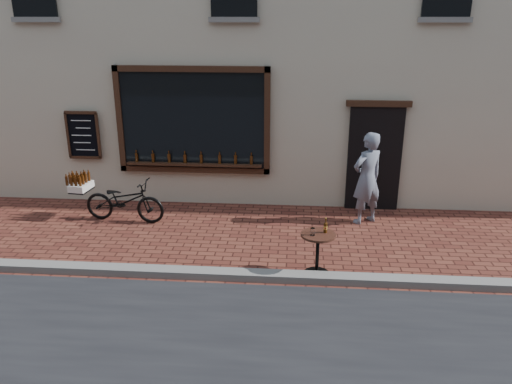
{
  "coord_description": "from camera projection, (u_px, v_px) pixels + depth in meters",
  "views": [
    {
      "loc": [
        0.25,
        -6.74,
        3.91
      ],
      "look_at": [
        -0.39,
        1.2,
        1.1
      ],
      "focal_mm": 35.0,
      "sensor_mm": 36.0,
      "label": 1
    }
  ],
  "objects": [
    {
      "name": "cargo_bicycle",
      "position": [
        123.0,
        200.0,
        9.96
      ],
      "size": [
        1.99,
        0.75,
        0.93
      ],
      "rotation": [
        0.0,
        0.0,
        1.46
      ],
      "color": "black",
      "rests_on": "ground"
    },
    {
      "name": "pedestrian",
      "position": [
        367.0,
        178.0,
        9.74
      ],
      "size": [
        0.8,
        0.74,
        1.84
      ],
      "primitive_type": "imported",
      "rotation": [
        0.0,
        0.0,
        3.73
      ],
      "color": "slate",
      "rests_on": "ground"
    },
    {
      "name": "ground",
      "position": [
        275.0,
        286.0,
        7.65
      ],
      "size": [
        90.0,
        90.0,
        0.0
      ],
      "primitive_type": "plane",
      "color": "#4E2119",
      "rests_on": "ground"
    },
    {
      "name": "bistro_table",
      "position": [
        318.0,
        245.0,
        7.84
      ],
      "size": [
        0.55,
        0.55,
        0.95
      ],
      "color": "black",
      "rests_on": "ground"
    },
    {
      "name": "kerb",
      "position": [
        276.0,
        276.0,
        7.82
      ],
      "size": [
        90.0,
        0.25,
        0.12
      ],
      "primitive_type": "cube",
      "color": "slate",
      "rests_on": "ground"
    }
  ]
}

